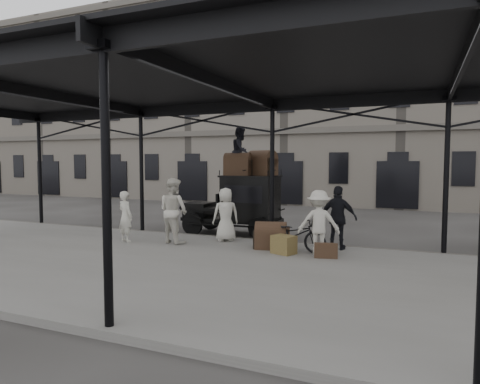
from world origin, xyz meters
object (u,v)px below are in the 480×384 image
at_px(porter_left, 125,216).
at_px(bicycle, 294,234).
at_px(taxi, 243,202).
at_px(porter_official, 338,218).
at_px(steamer_trunk_roof_near, 238,166).
at_px(steamer_trunk_platform, 271,237).

bearing_deg(porter_left, bicycle, -154.89).
xyz_separation_m(taxi, porter_official, (3.77, -1.95, -0.14)).
height_order(porter_left, steamer_trunk_roof_near, steamer_trunk_roof_near).
bearing_deg(steamer_trunk_roof_near, porter_left, -134.64).
xyz_separation_m(bicycle, steamer_trunk_platform, (-0.73, 0.12, -0.16)).
bearing_deg(porter_left, porter_official, -149.25).
bearing_deg(porter_left, steamer_trunk_roof_near, -110.84).
distance_m(porter_official, steamer_trunk_roof_near, 4.45).
xyz_separation_m(porter_left, porter_official, (6.38, 1.38, 0.11)).
height_order(porter_official, bicycle, porter_official).
relative_size(taxi, bicycle, 1.98).
bearing_deg(taxi, steamer_trunk_roof_near, -108.07).
bearing_deg(porter_official, bicycle, 42.19).
bearing_deg(steamer_trunk_roof_near, bicycle, -46.95).
height_order(porter_left, bicycle, porter_left).
bearing_deg(bicycle, steamer_trunk_platform, 84.80).
xyz_separation_m(porter_official, bicycle, (-1.08, -0.77, -0.43)).
distance_m(taxi, bicycle, 3.87).
height_order(porter_left, steamer_trunk_platform, porter_left).
distance_m(porter_left, steamer_trunk_platform, 4.65).
distance_m(taxi, steamer_trunk_roof_near, 1.34).
height_order(porter_official, steamer_trunk_platform, porter_official).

